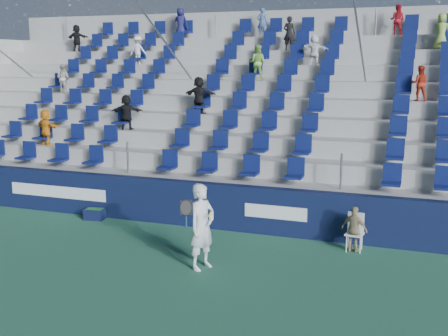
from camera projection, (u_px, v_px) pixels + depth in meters
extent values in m
plane|color=#2D694B|center=(170.00, 270.00, 11.88)|extent=(70.00, 70.00, 0.00)
cube|color=#0F1739|center=(221.00, 206.00, 14.67)|extent=(24.00, 0.30, 1.20)
cube|color=white|center=(57.00, 192.00, 16.20)|extent=(3.20, 0.02, 0.34)
cube|color=white|center=(275.00, 212.00, 14.02)|extent=(1.60, 0.02, 0.34)
cube|color=#A5A5A0|center=(229.00, 201.00, 15.20)|extent=(24.00, 0.85, 1.20)
cube|color=#A5A5A0|center=(239.00, 186.00, 15.94)|extent=(24.00, 0.85, 1.70)
cube|color=#A5A5A0|center=(248.00, 172.00, 16.68)|extent=(24.00, 0.85, 2.20)
cube|color=#A5A5A0|center=(256.00, 159.00, 17.41)|extent=(24.00, 0.85, 2.70)
cube|color=#A5A5A0|center=(264.00, 147.00, 18.15)|extent=(24.00, 0.85, 3.20)
cube|color=#A5A5A0|center=(271.00, 136.00, 18.89)|extent=(24.00, 0.85, 3.70)
cube|color=#A5A5A0|center=(278.00, 126.00, 19.62)|extent=(24.00, 0.85, 4.20)
cube|color=#A5A5A0|center=(284.00, 116.00, 20.36)|extent=(24.00, 0.85, 4.70)
cube|color=#A5A5A0|center=(289.00, 108.00, 21.10)|extent=(24.00, 0.85, 5.20)
cube|color=#A5A5A0|center=(294.00, 93.00, 21.63)|extent=(24.00, 0.50, 6.20)
cube|color=#0C164C|center=(229.00, 167.00, 15.02)|extent=(16.05, 0.50, 0.70)
cube|color=#0C164C|center=(239.00, 144.00, 15.71)|extent=(16.05, 0.50, 0.70)
cube|color=#0C164C|center=(248.00, 123.00, 16.40)|extent=(16.05, 0.50, 0.70)
cube|color=#0C164C|center=(257.00, 104.00, 17.09)|extent=(16.05, 0.50, 0.70)
cube|color=#0C164C|center=(265.00, 86.00, 17.78)|extent=(16.05, 0.50, 0.70)
cube|color=#0C164C|center=(272.00, 70.00, 18.47)|extent=(16.05, 0.50, 0.70)
cube|color=#0C164C|center=(279.00, 55.00, 19.16)|extent=(16.05, 0.50, 0.70)
cube|color=#0C164C|center=(285.00, 40.00, 19.85)|extent=(16.05, 0.50, 0.70)
cube|color=#0C164C|center=(291.00, 27.00, 20.54)|extent=(16.05, 0.50, 0.70)
cylinder|color=gray|center=(178.00, 60.00, 18.64)|extent=(0.06, 7.68, 4.55)
cylinder|color=gray|center=(363.00, 61.00, 16.62)|extent=(0.06, 7.68, 4.55)
cylinder|color=gray|center=(12.00, 60.00, 20.93)|extent=(0.06, 7.68, 4.55)
imported|color=#8EB147|center=(441.00, 31.00, 18.03)|extent=(0.64, 0.51, 1.14)
imported|color=#B7B0A5|center=(63.00, 78.00, 20.24)|extent=(0.51, 0.40, 1.03)
imported|color=silver|center=(138.00, 50.00, 20.89)|extent=(0.68, 0.40, 1.05)
imported|color=#B12917|center=(420.00, 83.00, 16.14)|extent=(0.52, 0.42, 1.01)
imported|color=black|center=(127.00, 112.00, 17.67)|extent=(1.07, 0.59, 1.10)
imported|color=#B01724|center=(397.00, 20.00, 19.21)|extent=(0.58, 0.50, 1.03)
imported|color=#82BF4C|center=(257.00, 63.00, 18.55)|extent=(0.58, 0.46, 1.16)
imported|color=black|center=(77.00, 38.00, 22.67)|extent=(1.00, 0.37, 1.07)
imported|color=#1A194C|center=(181.00, 23.00, 21.93)|extent=(0.59, 0.41, 1.16)
imported|color=orange|center=(46.00, 127.00, 17.79)|extent=(1.11, 0.64, 1.14)
imported|color=black|center=(199.00, 95.00, 17.64)|extent=(1.10, 0.45, 1.16)
imported|color=black|center=(289.00, 33.00, 19.71)|extent=(0.43, 0.29, 1.17)
imported|color=#39537E|center=(262.00, 23.00, 20.83)|extent=(0.42, 0.31, 1.06)
imported|color=white|center=(314.00, 50.00, 18.67)|extent=(0.92, 0.33, 0.98)
imported|color=silver|center=(202.00, 227.00, 11.80)|extent=(0.65, 0.78, 1.84)
cylinder|color=navy|center=(186.00, 222.00, 11.62)|extent=(0.03, 0.03, 0.28)
torus|color=black|center=(186.00, 208.00, 11.56)|extent=(0.30, 0.17, 0.28)
plane|color=#262626|center=(186.00, 208.00, 11.56)|extent=(0.30, 0.16, 0.29)
sphere|color=#CFE334|center=(210.00, 216.00, 11.47)|extent=(0.07, 0.07, 0.07)
sphere|color=#CFE334|center=(211.00, 214.00, 11.52)|extent=(0.07, 0.07, 0.07)
cube|color=white|center=(354.00, 234.00, 12.98)|extent=(0.43, 0.43, 0.04)
cube|color=white|center=(356.00, 222.00, 13.10)|extent=(0.39, 0.09, 0.48)
cylinder|color=white|center=(346.00, 244.00, 12.93)|extent=(0.03, 0.03, 0.38)
cylinder|color=white|center=(360.00, 246.00, 12.82)|extent=(0.03, 0.03, 0.38)
cylinder|color=white|center=(348.00, 240.00, 13.21)|extent=(0.03, 0.03, 0.38)
cylinder|color=white|center=(362.00, 242.00, 13.11)|extent=(0.03, 0.03, 0.38)
imported|color=tan|center=(354.00, 229.00, 12.91)|extent=(0.68, 0.44, 1.07)
cube|color=black|center=(95.00, 214.00, 15.61)|extent=(0.59, 0.43, 0.30)
cube|color=#1E662D|center=(95.00, 212.00, 15.59)|extent=(0.48, 0.32, 0.18)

